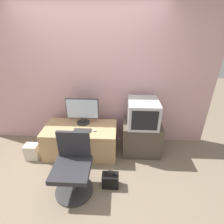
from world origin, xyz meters
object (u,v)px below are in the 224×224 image
at_px(mouse, 94,131).
at_px(office_chair, 73,168).
at_px(cardboard_box_lower, 32,152).
at_px(handbag, 110,180).
at_px(crt_tv, 143,113).
at_px(main_monitor, 82,111).
at_px(keyboard, 82,130).

relative_size(mouse, office_chair, 0.08).
distance_m(mouse, cardboard_box_lower, 1.19).
height_order(cardboard_box_lower, handbag, handbag).
xyz_separation_m(crt_tv, office_chair, (-1.02, -0.87, -0.43)).
height_order(main_monitor, cardboard_box_lower, main_monitor).
relative_size(main_monitor, crt_tv, 1.05).
distance_m(cardboard_box_lower, handbag, 1.51).
relative_size(office_chair, cardboard_box_lower, 3.02).
height_order(main_monitor, mouse, main_monitor).
relative_size(crt_tv, office_chair, 0.63).
distance_m(office_chair, handbag, 0.58).
distance_m(main_monitor, mouse, 0.43).
distance_m(crt_tv, office_chair, 1.41).
distance_m(crt_tv, cardboard_box_lower, 2.05).
relative_size(crt_tv, handbag, 1.78).
bearing_deg(cardboard_box_lower, handbag, -20.66).
relative_size(mouse, cardboard_box_lower, 0.23).
bearing_deg(crt_tv, office_chair, -139.52).
bearing_deg(crt_tv, cardboard_box_lower, -171.59).
distance_m(mouse, handbag, 0.83).
bearing_deg(handbag, main_monitor, 120.92).
xyz_separation_m(main_monitor, crt_tv, (1.05, -0.09, 0.03)).
bearing_deg(crt_tv, keyboard, -170.16).
distance_m(main_monitor, keyboard, 0.35).
height_order(main_monitor, crt_tv, crt_tv).
distance_m(office_chair, cardboard_box_lower, 1.10).
relative_size(main_monitor, handbag, 1.88).
xyz_separation_m(main_monitor, office_chair, (0.03, -0.96, -0.40)).
xyz_separation_m(main_monitor, mouse, (0.24, -0.28, -0.22)).
height_order(office_chair, cardboard_box_lower, office_chair).
height_order(office_chair, handbag, office_chair).
bearing_deg(office_chair, crt_tv, 40.48).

